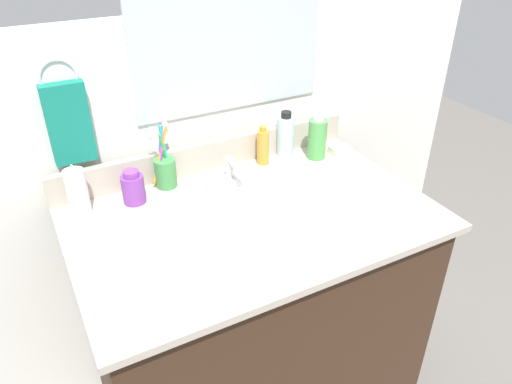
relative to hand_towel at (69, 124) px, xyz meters
name	(u,v)px	position (x,y,z in m)	size (l,w,h in m)	color
vanity_cabinet	(254,327)	(0.38, -0.32, -0.65)	(0.93, 0.57, 0.82)	#382316
countertop	(254,218)	(0.38, -0.32, -0.23)	(0.96, 0.62, 0.02)	#B2A899
backsplash	(209,155)	(0.38, -0.02, -0.18)	(0.96, 0.02, 0.09)	#B2A899
back_wall	(205,208)	(0.38, 0.04, -0.41)	(2.06, 0.04, 1.30)	silver
mirror_panel	(229,13)	(0.48, 0.02, 0.23)	(0.60, 0.01, 0.56)	#B2BCC6
towel_ring	(58,77)	(0.00, 0.02, 0.12)	(0.10, 0.10, 0.01)	silver
hand_towel	(69,124)	(0.00, 0.00, 0.00)	(0.11, 0.04, 0.22)	#147260
sink_basin	(262,223)	(0.40, -0.32, -0.25)	(0.35, 0.35, 0.11)	white
faucet	(231,173)	(0.40, -0.13, -0.19)	(0.16, 0.10, 0.08)	silver
bottle_toner_green	(317,138)	(0.72, -0.12, -0.15)	(0.06, 0.06, 0.15)	#4C9E4C
bottle_oil_amber	(263,147)	(0.55, -0.07, -0.16)	(0.04, 0.04, 0.13)	gold
bottle_cream_purple	(133,188)	(0.12, -0.11, -0.17)	(0.06, 0.06, 0.10)	#7A3899
bottle_gel_clear	(286,135)	(0.64, -0.05, -0.15)	(0.06, 0.06, 0.15)	silver
bottle_lotion_white	(77,191)	(-0.02, -0.09, -0.15)	(0.06, 0.06, 0.15)	white
cup_green	(165,170)	(0.23, -0.06, -0.17)	(0.08, 0.07, 0.20)	#3F8C47
soap_bar	(340,150)	(0.80, -0.13, -0.21)	(0.06, 0.04, 0.02)	white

